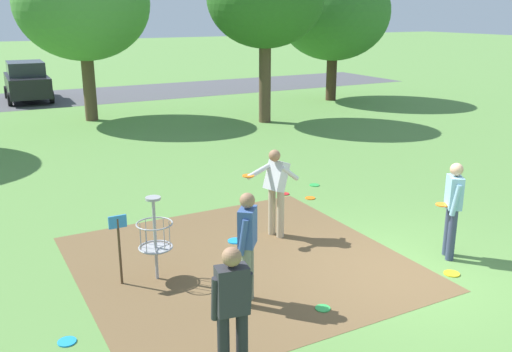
# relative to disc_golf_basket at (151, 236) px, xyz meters

# --- Properties ---
(ground_plane) EXTENTS (160.00, 160.00, 0.00)m
(ground_plane) POSITION_rel_disc_golf_basket_xyz_m (3.76, -1.82, -0.75)
(ground_plane) COLOR #5B8942
(dirt_tee_pad) EXTENTS (5.29, 5.27, 0.01)m
(dirt_tee_pad) POSITION_rel_disc_golf_basket_xyz_m (1.52, -0.11, -0.75)
(dirt_tee_pad) COLOR brown
(dirt_tee_pad) RESTS_ON ground
(disc_golf_basket) EXTENTS (0.98, 0.58, 1.39)m
(disc_golf_basket) POSITION_rel_disc_golf_basket_xyz_m (0.00, 0.00, 0.00)
(disc_golf_basket) COLOR #9E9EA3
(disc_golf_basket) RESTS_ON ground
(player_foreground_watching) EXTENTS (0.49, 0.43, 1.71)m
(player_foreground_watching) POSITION_rel_disc_golf_basket_xyz_m (-0.03, -2.96, 0.21)
(player_foreground_watching) COLOR #232328
(player_foreground_watching) RESTS_ON ground
(player_throwing) EXTENTS (0.45, 0.48, 1.71)m
(player_throwing) POSITION_rel_disc_golf_basket_xyz_m (4.81, -1.66, 0.21)
(player_throwing) COLOR #384260
(player_throwing) RESTS_ON ground
(player_waiting_left) EXTENTS (0.45, 0.47, 1.71)m
(player_waiting_left) POSITION_rel_disc_golf_basket_xyz_m (0.99, -1.38, 0.21)
(player_waiting_left) COLOR slate
(player_waiting_left) RESTS_ON ground
(player_waiting_right) EXTENTS (1.17, 0.46, 1.71)m
(player_waiting_right) POSITION_rel_disc_golf_basket_xyz_m (2.64, 0.63, 0.23)
(player_waiting_right) COLOR tan
(player_waiting_right) RESTS_ON ground
(frisbee_near_basket) EXTENTS (0.24, 0.24, 0.02)m
(frisbee_near_basket) POSITION_rel_disc_golf_basket_xyz_m (-1.58, -1.19, -0.74)
(frisbee_near_basket) COLOR #1E93DB
(frisbee_near_basket) RESTS_ON ground
(frisbee_by_tee) EXTENTS (0.23, 0.23, 0.02)m
(frisbee_by_tee) POSITION_rel_disc_golf_basket_xyz_m (4.48, 2.15, -0.74)
(frisbee_by_tee) COLOR orange
(frisbee_by_tee) RESTS_ON ground
(frisbee_mid_grass) EXTENTS (0.25, 0.25, 0.02)m
(frisbee_mid_grass) POSITION_rel_disc_golf_basket_xyz_m (5.13, 2.93, -0.74)
(frisbee_mid_grass) COLOR green
(frisbee_mid_grass) RESTS_ON ground
(frisbee_far_right) EXTENTS (0.26, 0.26, 0.02)m
(frisbee_far_right) POSITION_rel_disc_golf_basket_xyz_m (4.37, -2.17, -0.74)
(frisbee_far_right) COLOR gold
(frisbee_far_right) RESTS_ON ground
(frisbee_scattered_a) EXTENTS (0.20, 0.20, 0.02)m
(frisbee_scattered_a) POSITION_rel_disc_golf_basket_xyz_m (4.12, 2.69, -0.74)
(frisbee_scattered_a) COLOR red
(frisbee_scattered_a) RESTS_ON ground
(frisbee_scattered_b) EXTENTS (0.22, 0.22, 0.02)m
(frisbee_scattered_b) POSITION_rel_disc_golf_basket_xyz_m (1.85, -2.08, -0.74)
(frisbee_scattered_b) COLOR green
(frisbee_scattered_b) RESTS_ON ground
(tree_near_left) EXTENTS (4.98, 4.98, 6.53)m
(tree_near_left) POSITION_rel_disc_golf_basket_xyz_m (2.27, 14.23, 3.64)
(tree_near_left) COLOR brown
(tree_near_left) RESTS_ON ground
(tree_near_right) EXTENTS (5.18, 5.18, 6.28)m
(tree_near_right) POSITION_rel_disc_golf_basket_xyz_m (13.56, 13.95, 3.31)
(tree_near_right) COLOR #422D1E
(tree_near_right) RESTS_ON ground
(parking_lot_strip) EXTENTS (36.00, 6.00, 0.01)m
(parking_lot_strip) POSITION_rel_disc_golf_basket_xyz_m (3.76, 20.89, -0.75)
(parking_lot_strip) COLOR #4C4C51
(parking_lot_strip) RESTS_ON ground
(parked_car_leftmost) EXTENTS (2.11, 4.27, 1.84)m
(parked_car_leftmost) POSITION_rel_disc_golf_basket_xyz_m (0.76, 20.71, 0.17)
(parked_car_leftmost) COLOR black
(parked_car_leftmost) RESTS_ON ground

